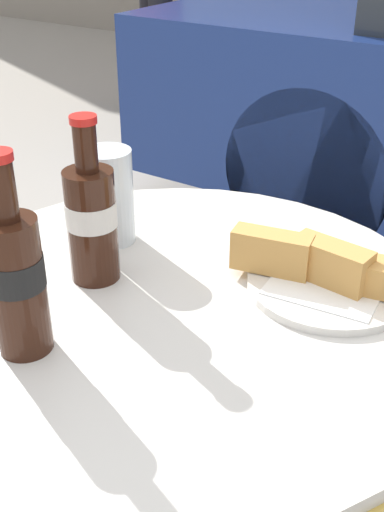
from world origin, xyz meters
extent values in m
cylinder|color=gold|center=(0.00, 0.00, 0.37)|extent=(0.08, 0.08, 0.70)
cylinder|color=gold|center=(0.00, 0.00, 0.71)|extent=(0.77, 0.77, 0.01)
cylinder|color=beige|center=(0.00, 0.00, 0.73)|extent=(0.76, 0.76, 0.02)
cylinder|color=#33190F|center=(-0.09, -0.19, 0.82)|extent=(0.07, 0.07, 0.17)
cylinder|color=black|center=(-0.09, -0.19, 0.84)|extent=(0.07, 0.07, 0.04)
cylinder|color=#33190F|center=(-0.09, -0.19, 0.94)|extent=(0.03, 0.03, 0.07)
cylinder|color=#33190F|center=(-0.13, -0.02, 0.82)|extent=(0.07, 0.07, 0.16)
cylinder|color=silver|center=(-0.13, -0.02, 0.84)|extent=(0.07, 0.07, 0.04)
cylinder|color=#33190F|center=(-0.13, -0.02, 0.93)|extent=(0.03, 0.03, 0.07)
cylinder|color=red|center=(-0.13, -0.02, 0.97)|extent=(0.04, 0.04, 0.01)
cylinder|color=black|center=(-0.19, 0.09, 0.79)|extent=(0.07, 0.07, 0.12)
cylinder|color=silver|center=(-0.19, 0.09, 0.81)|extent=(0.08, 0.08, 0.15)
cylinder|color=silver|center=(0.16, 0.14, 0.74)|extent=(0.23, 0.23, 0.01)
cube|color=white|center=(0.16, 0.14, 0.75)|extent=(0.16, 0.16, 0.00)
cube|color=#C68E47|center=(0.08, 0.12, 0.78)|extent=(0.12, 0.06, 0.06)
cube|color=#C68E47|center=(0.16, 0.14, 0.78)|extent=(0.11, 0.05, 0.06)
cylinder|color=black|center=(-0.44, 1.52, 0.32)|extent=(0.65, 0.21, 0.65)
cylinder|color=black|center=(-2.08, 2.71, 0.38)|extent=(0.14, 0.14, 0.75)
cylinder|color=black|center=(-1.94, 2.61, 0.38)|extent=(0.14, 0.14, 0.75)
camera|label=1|loc=(0.43, -0.60, 1.22)|focal=45.00mm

